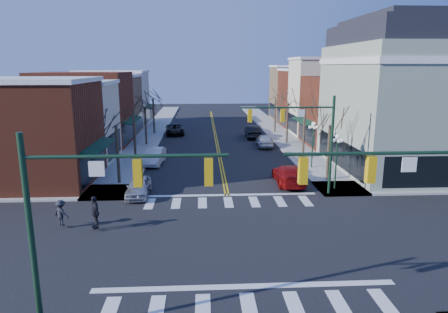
{
  "coord_description": "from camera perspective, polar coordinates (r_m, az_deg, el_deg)",
  "views": [
    {
      "loc": [
        -1.73,
        -19.91,
        9.2
      ],
      "look_at": [
        -0.2,
        8.19,
        2.8
      ],
      "focal_mm": 32.0,
      "sensor_mm": 36.0,
      "label": 1
    }
  ],
  "objects": [
    {
      "name": "car_left_far",
      "position": [
        55.23,
        -7.03,
        3.88
      ],
      "size": [
        2.87,
        5.37,
        1.44
      ],
      "primitive_type": "imported",
      "rotation": [
        0.0,
        0.0,
        0.1
      ],
      "color": "black",
      "rests_on": "ground"
    },
    {
      "name": "car_right_near",
      "position": [
        32.22,
        9.21,
        -2.57
      ],
      "size": [
        2.2,
        5.2,
        1.5
      ],
      "primitive_type": "imported",
      "rotation": [
        0.0,
        0.0,
        3.12
      ],
      "color": "#980E0D",
      "rests_on": "ground"
    },
    {
      "name": "tree_right_b",
      "position": [
        40.75,
        11.34,
        3.23
      ],
      "size": [
        0.24,
        0.24,
        5.18
      ],
      "primitive_type": "cylinder",
      "color": "#382B21",
      "rests_on": "ground"
    },
    {
      "name": "bldg_right_brick_a",
      "position": [
        49.08,
        17.56,
        6.14
      ],
      "size": [
        10.0,
        8.5,
        8.0
      ],
      "primitive_type": "cube",
      "color": "maroon",
      "rests_on": "ground"
    },
    {
      "name": "car_left_near",
      "position": [
        29.55,
        -12.1,
        -4.23
      ],
      "size": [
        1.66,
        4.03,
        1.37
      ],
      "primitive_type": "imported",
      "rotation": [
        0.0,
        0.0,
        0.01
      ],
      "color": "#B4B4B9",
      "rests_on": "ground"
    },
    {
      "name": "tree_right_a",
      "position": [
        33.25,
        14.7,
        0.43
      ],
      "size": [
        0.24,
        0.24,
        4.62
      ],
      "primitive_type": "cylinder",
      "color": "#382B21",
      "rests_on": "ground"
    },
    {
      "name": "pedestrian_dark_a",
      "position": [
        24.0,
        -17.97,
        -7.58
      ],
      "size": [
        0.96,
        1.19,
        1.9
      ],
      "primitive_type": "imported",
      "rotation": [
        0.0,
        0.0,
        -1.05
      ],
      "color": "black",
      "rests_on": "sidewalk_left"
    },
    {
      "name": "ground",
      "position": [
        22.0,
        1.72,
        -11.92
      ],
      "size": [
        160.0,
        160.0,
        0.0
      ],
      "primitive_type": "plane",
      "color": "black",
      "rests_on": "ground"
    },
    {
      "name": "traffic_mast_far_right",
      "position": [
        28.62,
        11.68,
        3.52
      ],
      "size": [
        6.6,
        0.28,
        7.2
      ],
      "color": "#14331E",
      "rests_on": "ground"
    },
    {
      "name": "tree_left_b",
      "position": [
        40.04,
        -12.67,
        2.89
      ],
      "size": [
        0.24,
        0.24,
        5.04
      ],
      "primitive_type": "cylinder",
      "color": "#382B21",
      "rests_on": "ground"
    },
    {
      "name": "car_right_mid",
      "position": [
        46.6,
        5.82,
        2.29
      ],
      "size": [
        1.9,
        4.42,
        1.49
      ],
      "primitive_type": "imported",
      "rotation": [
        0.0,
        0.0,
        3.11
      ],
      "color": "silver",
      "rests_on": "ground"
    },
    {
      "name": "tree_left_a",
      "position": [
        32.35,
        -14.94,
        0.2
      ],
      "size": [
        0.24,
        0.24,
        4.76
      ],
      "primitive_type": "cylinder",
      "color": "#382B21",
      "rests_on": "ground"
    },
    {
      "name": "sidewalk_left",
      "position": [
        41.54,
        -12.76,
        -0.2
      ],
      "size": [
        3.5,
        70.0,
        0.15
      ],
      "primitive_type": "cube",
      "color": "#9E9B93",
      "rests_on": "ground"
    },
    {
      "name": "lamppost_midblock",
      "position": [
        36.83,
        12.59,
        2.75
      ],
      "size": [
        0.36,
        0.36,
        4.33
      ],
      "color": "#14331E",
      "rests_on": "ground"
    },
    {
      "name": "car_right_far",
      "position": [
        52.39,
        4.09,
        3.57
      ],
      "size": [
        1.75,
        4.96,
        1.63
      ],
      "primitive_type": "imported",
      "rotation": [
        0.0,
        0.0,
        3.14
      ],
      "color": "black",
      "rests_on": "ground"
    },
    {
      "name": "tree_right_c",
      "position": [
        48.47,
        9.01,
        4.61
      ],
      "size": [
        0.24,
        0.24,
        4.83
      ],
      "primitive_type": "cylinder",
      "color": "#382B21",
      "rests_on": "ground"
    },
    {
      "name": "bldg_left_tan",
      "position": [
        57.58,
        -17.06,
        6.97
      ],
      "size": [
        10.0,
        7.5,
        7.8
      ],
      "primitive_type": "cube",
      "color": "#957652",
      "rests_on": "ground"
    },
    {
      "name": "bldg_left_stucco_b",
      "position": [
        65.09,
        -15.47,
        7.86
      ],
      "size": [
        10.0,
        8.0,
        8.2
      ],
      "primitive_type": "cube",
      "color": "beige",
      "rests_on": "ground"
    },
    {
      "name": "victorian_corner",
      "position": [
        39.03,
        25.0,
        7.89
      ],
      "size": [
        12.25,
        14.25,
        13.3
      ],
      "color": "gray",
      "rests_on": "ground"
    },
    {
      "name": "lamppost_corner",
      "position": [
        30.74,
        15.81,
        0.61
      ],
      "size": [
        0.36,
        0.36,
        4.33
      ],
      "color": "#14331E",
      "rests_on": "ground"
    },
    {
      "name": "bldg_left_brick_a",
      "position": [
        34.92,
        -26.33,
        2.91
      ],
      "size": [
        10.0,
        8.5,
        8.0
      ],
      "primitive_type": "cube",
      "color": "maroon",
      "rests_on": "ground"
    },
    {
      "name": "car_left_mid",
      "position": [
        38.75,
        -9.96,
        0.04
      ],
      "size": [
        1.99,
        4.74,
        1.52
      ],
      "primitive_type": "imported",
      "rotation": [
        0.0,
        0.0,
        -0.08
      ],
      "color": "silver",
      "rests_on": "ground"
    },
    {
      "name": "tree_right_d",
      "position": [
        56.24,
        7.32,
        5.85
      ],
      "size": [
        0.24,
        0.24,
        4.97
      ],
      "primitive_type": "cylinder",
      "color": "#382B21",
      "rests_on": "ground"
    },
    {
      "name": "bldg_right_brick_b",
      "position": [
        63.5,
        12.77,
        8.03
      ],
      "size": [
        10.0,
        8.0,
        8.5
      ],
      "primitive_type": "cube",
      "color": "maroon",
      "rests_on": "ground"
    },
    {
      "name": "bldg_left_stucco_a",
      "position": [
        42.1,
        -22.24,
        4.42
      ],
      "size": [
        10.0,
        7.0,
        7.5
      ],
      "primitive_type": "cube",
      "color": "beige",
      "rests_on": "ground"
    },
    {
      "name": "bldg_right_stucco",
      "position": [
        56.28,
        14.88,
        8.11
      ],
      "size": [
        10.0,
        7.0,
        10.0
      ],
      "primitive_type": "cube",
      "color": "beige",
      "rests_on": "ground"
    },
    {
      "name": "bldg_right_tan",
      "position": [
        71.19,
        11.03,
        8.8
      ],
      "size": [
        10.0,
        8.0,
        9.0
      ],
      "primitive_type": "cube",
      "color": "#957652",
      "rests_on": "ground"
    },
    {
      "name": "pedestrian_dark_b",
      "position": [
        25.07,
        -22.24,
        -7.47
      ],
      "size": [
        1.15,
        0.96,
        1.54
      ],
      "primitive_type": "imported",
      "rotation": [
        0.0,
        0.0,
        2.67
      ],
      "color": "black",
      "rests_on": "sidewalk_left"
    },
    {
      "name": "sidewalk_right",
      "position": [
        42.26,
        11.32,
        0.09
      ],
      "size": [
        3.5,
        70.0,
        0.15
      ],
      "primitive_type": "cube",
      "color": "#9E9B93",
      "rests_on": "ground"
    },
    {
      "name": "tree_left_c",
      "position": [
        47.89,
        -11.12,
        4.26
      ],
      "size": [
        0.24,
        0.24,
        4.55
      ],
      "primitive_type": "cylinder",
      "color": "#382B21",
      "rests_on": "ground"
    },
    {
      "name": "traffic_mast_near_right",
      "position": [
        15.16,
        25.9,
        -5.77
      ],
      "size": [
        6.6,
        0.28,
        7.2
      ],
      "color": "#14331E",
      "rests_on": "ground"
    },
    {
      "name": "tree_left_d",
      "position": [
        55.73,
        -10.01,
        5.66
      ],
      "size": [
        0.24,
        0.24,
        4.9
      ],
      "primitive_type": "cylinder",
      "color": "#382B21",
      "rests_on": "ground"
    },
    {
      "name": "traffic_mast_near_left",
      "position": [
        13.83,
        -19.08,
        -6.88
      ],
      "size": [
        6.6,
        0.28,
        7.2
      ],
      "color": "#14331E",
      "rests_on": "ground"
    },
    {
      "name": "bldg_left_brick_b",
      "position": [
        49.62,
        -19.33,
        6.37
      ],
      "size": [
        10.0,
        9.0,
        8.5
      ],
      "primitive_type": "cube",
      "color": "maroon",
      "rests_on": "ground"
    }
  ]
}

